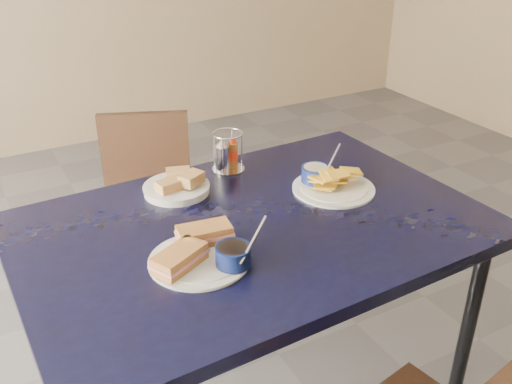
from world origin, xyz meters
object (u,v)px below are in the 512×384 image
dining_table (254,240)px  sandwich_plate (203,252)px  plantain_plate (327,182)px  bread_basket (178,186)px  condiment_caddy (227,155)px  chair_far (141,196)px

dining_table → sandwich_plate: bearing=-152.1°
dining_table → plantain_plate: size_ratio=5.13×
plantain_plate → bread_basket: size_ratio=1.28×
sandwich_plate → condiment_caddy: (0.29, 0.46, 0.03)m
condiment_caddy → sandwich_plate: bearing=-122.4°
dining_table → bread_basket: bread_basket is taller
plantain_plate → chair_far: bearing=115.6°
dining_table → bread_basket: (-0.12, 0.27, 0.08)m
dining_table → sandwich_plate: 0.25m
sandwich_plate → plantain_plate: (0.51, 0.18, -0.00)m
bread_basket → condiment_caddy: condiment_caddy is taller
bread_basket → dining_table: bearing=-66.2°
chair_far → condiment_caddy: size_ratio=5.77×
sandwich_plate → plantain_plate: 0.54m
condiment_caddy → dining_table: bearing=-103.8°
chair_far → plantain_plate: (0.38, -0.79, 0.32)m
chair_far → sandwich_plate: (-0.13, -0.97, 0.33)m
chair_far → bread_basket: size_ratio=3.86×
dining_table → bread_basket: size_ratio=6.54×
plantain_plate → bread_basket: (-0.43, 0.20, 0.00)m
plantain_plate → condiment_caddy: (-0.22, 0.27, 0.04)m
chair_far → sandwich_plate: size_ratio=2.60×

